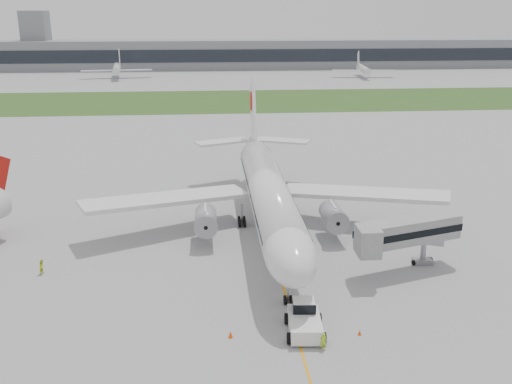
{
  "coord_description": "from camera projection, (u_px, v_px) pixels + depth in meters",
  "views": [
    {
      "loc": [
        -7.46,
        -64.8,
        27.55
      ],
      "look_at": [
        -1.72,
        2.0,
        6.27
      ],
      "focal_mm": 40.0,
      "sensor_mm": 36.0,
      "label": 1
    }
  ],
  "objects": [
    {
      "name": "ground",
      "position": [
        271.0,
        245.0,
        70.48
      ],
      "size": [
        600.0,
        600.0,
        0.0
      ],
      "primitive_type": "plane",
      "color": "#98979A",
      "rests_on": "ground"
    },
    {
      "name": "apron_markings",
      "position": [
        276.0,
        262.0,
        65.73
      ],
      "size": [
        70.0,
        70.0,
        0.04
      ],
      "primitive_type": null,
      "color": "orange",
      "rests_on": "ground"
    },
    {
      "name": "grass_strip",
      "position": [
        230.0,
        101.0,
        184.44
      ],
      "size": [
        600.0,
        50.0,
        0.02
      ],
      "primitive_type": "cube",
      "color": "#2C4E1D",
      "rests_on": "ground"
    },
    {
      "name": "terminal_building",
      "position": [
        221.0,
        54.0,
        286.67
      ],
      "size": [
        320.0,
        22.3,
        14.0
      ],
      "color": "gray",
      "rests_on": "ground"
    },
    {
      "name": "control_tower",
      "position": [
        40.0,
        70.0,
        283.46
      ],
      "size": [
        12.0,
        12.0,
        56.0
      ],
      "primitive_type": null,
      "color": "gray",
      "rests_on": "ground"
    },
    {
      "name": "airliner",
      "position": [
        267.0,
        189.0,
        73.39
      ],
      "size": [
        48.13,
        53.95,
        17.88
      ],
      "color": "silver",
      "rests_on": "ground"
    },
    {
      "name": "pushback_tug",
      "position": [
        304.0,
        319.0,
        51.15
      ],
      "size": [
        3.71,
        5.21,
        2.57
      ],
      "rotation": [
        0.0,
        0.0,
        -0.07
      ],
      "color": "silver",
      "rests_on": "ground"
    },
    {
      "name": "jet_bridge",
      "position": [
        403.0,
        233.0,
        62.09
      ],
      "size": [
        12.81,
        7.22,
        6.1
      ],
      "rotation": [
        0.0,
        0.0,
        0.3
      ],
      "color": "#949496",
      "rests_on": "ground"
    },
    {
      "name": "safety_cone_left",
      "position": [
        230.0,
        334.0,
        50.35
      ],
      "size": [
        0.45,
        0.45,
        0.62
      ],
      "primitive_type": "cone",
      "color": "#FF4B0D",
      "rests_on": "ground"
    },
    {
      "name": "safety_cone_right",
      "position": [
        360.0,
        333.0,
        50.75
      ],
      "size": [
        0.36,
        0.36,
        0.5
      ],
      "primitive_type": "cone",
      "color": "#FF4B0D",
      "rests_on": "ground"
    },
    {
      "name": "ground_crew_near",
      "position": [
        323.0,
        341.0,
        48.43
      ],
      "size": [
        0.61,
        0.43,
        1.59
      ],
      "primitive_type": "imported",
      "rotation": [
        0.0,
        0.0,
        3.06
      ],
      "color": "#A3D223",
      "rests_on": "ground"
    },
    {
      "name": "ground_crew_far",
      "position": [
        42.0,
        267.0,
        62.46
      ],
      "size": [
        0.85,
        0.97,
        1.7
      ],
      "primitive_type": "imported",
      "rotation": [
        0.0,
        0.0,
        1.29
      ],
      "color": "#CDDE25",
      "rests_on": "ground"
    },
    {
      "name": "distant_aircraft_left",
      "position": [
        117.0,
        78.0,
        246.75
      ],
      "size": [
        33.06,
        30.03,
        11.43
      ],
      "primitive_type": null,
      "rotation": [
        0.0,
        0.0,
        0.13
      ],
      "color": "silver",
      "rests_on": "ground"
    },
    {
      "name": "distant_aircraft_right",
      "position": [
        363.0,
        77.0,
        249.58
      ],
      "size": [
        29.31,
        26.49,
        10.3
      ],
      "primitive_type": null,
      "rotation": [
        0.0,
        0.0,
        -0.11
      ],
      "color": "silver",
      "rests_on": "ground"
    }
  ]
}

